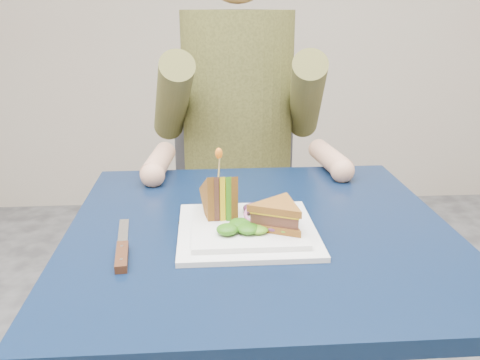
{
  "coord_description": "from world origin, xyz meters",
  "views": [
    {
      "loc": [
        -0.11,
        -0.91,
        1.14
      ],
      "look_at": [
        -0.04,
        0.02,
        0.82
      ],
      "focal_mm": 38.0,
      "sensor_mm": 36.0,
      "label": 1
    }
  ],
  "objects": [
    {
      "name": "lettuce_spill",
      "position": [
        -0.02,
        -0.02,
        0.76
      ],
      "size": [
        0.15,
        0.13,
        0.02
      ],
      "primitive_type": null,
      "color": "#337A14",
      "rests_on": "plate"
    },
    {
      "name": "sandwich_upright",
      "position": [
        -0.08,
        0.01,
        0.78
      ],
      "size": [
        0.08,
        0.13,
        0.13
      ],
      "color": "brown",
      "rests_on": "plate"
    },
    {
      "name": "onion_ring",
      "position": [
        -0.01,
        -0.03,
        0.77
      ],
      "size": [
        0.04,
        0.04,
        0.02
      ],
      "primitive_type": "torus",
      "rotation": [
        0.44,
        0.0,
        0.0
      ],
      "color": "#9E4C7A",
      "rests_on": "plate"
    },
    {
      "name": "sandwich_flat",
      "position": [
        0.03,
        -0.06,
        0.78
      ],
      "size": [
        0.16,
        0.16,
        0.05
      ],
      "color": "brown",
      "rests_on": "plate"
    },
    {
      "name": "toothpick",
      "position": [
        -0.08,
        0.01,
        0.85
      ],
      "size": [
        0.01,
        0.01,
        0.06
      ],
      "primitive_type": "cylinder",
      "rotation": [
        0.14,
        0.07,
        0.0
      ],
      "color": "tan",
      "rests_on": "sandwich_upright"
    },
    {
      "name": "plate",
      "position": [
        -0.03,
        -0.03,
        0.74
      ],
      "size": [
        0.26,
        0.26,
        0.02
      ],
      "color": "white",
      "rests_on": "table"
    },
    {
      "name": "knife",
      "position": [
        -0.25,
        -0.11,
        0.74
      ],
      "size": [
        0.04,
        0.22,
        0.02
      ],
      "color": "silver",
      "rests_on": "table"
    },
    {
      "name": "diner",
      "position": [
        -0.0,
        0.63,
        0.91
      ],
      "size": [
        0.54,
        0.59,
        0.74
      ],
      "color": "#4A4A21",
      "rests_on": "chair"
    },
    {
      "name": "chair",
      "position": [
        0.0,
        0.74,
        0.54
      ],
      "size": [
        0.42,
        0.4,
        0.93
      ],
      "color": "#47474C",
      "rests_on": "ground"
    },
    {
      "name": "fork",
      "position": [
        -0.13,
        -0.07,
        0.73
      ],
      "size": [
        0.06,
        0.18,
        0.01
      ],
      "color": "silver",
      "rests_on": "table"
    },
    {
      "name": "table",
      "position": [
        0.0,
        0.0,
        0.65
      ],
      "size": [
        0.75,
        0.75,
        0.73
      ],
      "color": "black",
      "rests_on": "ground"
    },
    {
      "name": "toothpick_frill",
      "position": [
        -0.08,
        0.01,
        0.88
      ],
      "size": [
        0.01,
        0.01,
        0.02
      ],
      "primitive_type": "ellipsoid",
      "color": "orange",
      "rests_on": "sandwich_upright"
    }
  ]
}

